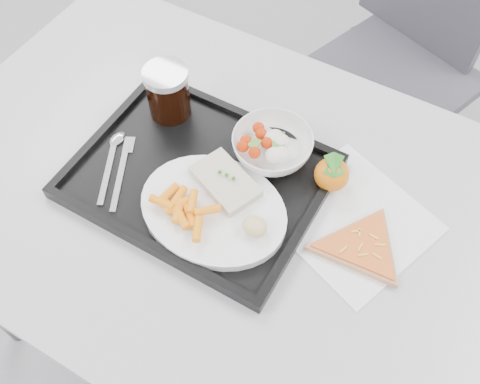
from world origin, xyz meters
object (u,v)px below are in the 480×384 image
Objects in this scene: cola_glass at (168,92)px; pizza_slice at (361,247)px; tangerine at (332,174)px; chair at (405,40)px; salad_bowl at (272,146)px; tray at (199,177)px; dinner_plate at (213,210)px; table at (226,209)px.

cola_glass is 0.40× the size of pizza_slice.
pizza_slice is (0.10, -0.10, -0.02)m from tangerine.
cola_glass is 0.47m from pizza_slice.
salad_bowl is at bearing -95.33° from chair.
tangerine is at bearing 137.30° from pizza_slice.
cola_glass is (-0.14, 0.11, 0.06)m from tray.
salad_bowl is 0.12m from tangerine.
tray is 2.96× the size of salad_bowl.
pizza_slice is at bearing 15.48° from dinner_plate.
table is 0.22m from tangerine.
salad_bowl is at bearing 69.83° from table.
pizza_slice is (0.27, 0.01, 0.08)m from table.
tray is at bearing -38.16° from cola_glass.
dinner_plate is (0.07, -0.06, 0.02)m from tray.
pizza_slice is (0.32, 0.02, 0.00)m from tray.
chair is 0.76m from tangerine.
tangerine is at bearing -0.75° from salad_bowl.
pizza_slice is at bearing -78.83° from chair.
cola_glass is (-0.19, 0.10, 0.14)m from table.
tangerine reaches higher than tray.
salad_bowl is 0.23m from cola_glass.
salad_bowl is 0.56× the size of pizza_slice.
tangerine is (0.22, 0.11, 0.03)m from tray.
dinner_plate is (-0.09, -0.88, 0.24)m from chair.
tray is at bearing -100.93° from chair.
tray is at bearing -177.28° from pizza_slice.
cola_glass is at bearing -178.44° from salad_bowl.
chair is 3.41× the size of pizza_slice.
table is at bearing 101.77° from dinner_plate.
cola_glass is 1.27× the size of tangerine.
dinner_plate is 2.50× the size of cola_glass.
dinner_plate is 1.78× the size of salad_bowl.
tray is 0.18m from cola_glass.
table is 0.84m from chair.
tray is 4.17× the size of cola_glass.
tangerine is (0.12, -0.00, -0.00)m from salad_bowl.
tangerine is (0.06, -0.72, 0.25)m from chair.
table is 0.09m from tray.
table is 1.29× the size of chair.
tangerine is at bearing -85.48° from chair.
chair is at bearing 67.75° from cola_glass.
cola_glass is at bearing -112.25° from chair.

